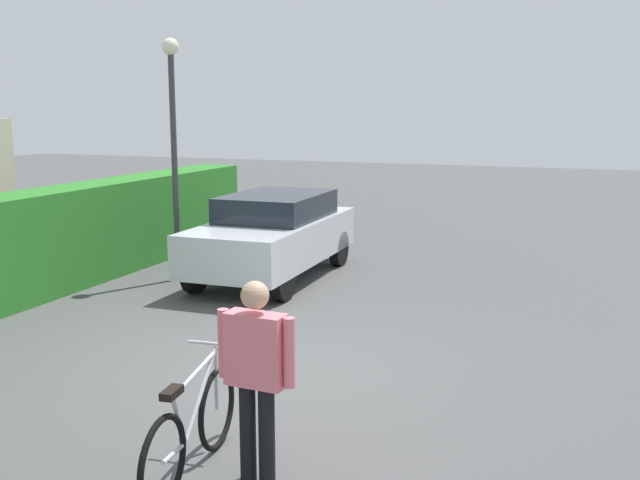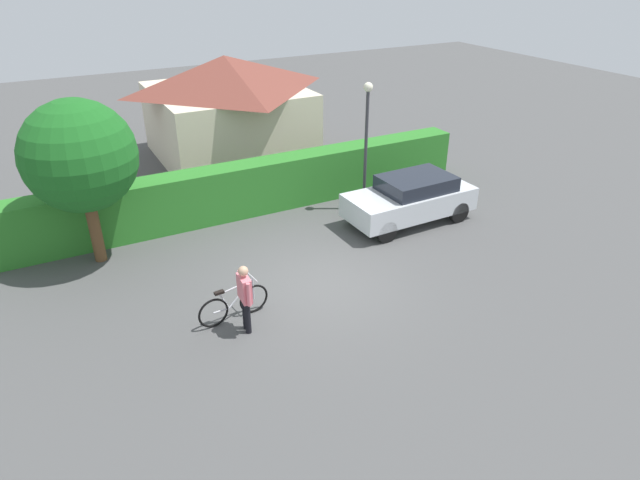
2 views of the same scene
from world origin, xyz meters
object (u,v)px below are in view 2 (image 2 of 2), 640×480
at_px(parked_car_near, 411,198).
at_px(person_rider, 245,294).
at_px(tree_kerbside, 80,157).
at_px(street_lamp, 367,130).
at_px(bicycle, 234,304).

height_order(parked_car_near, person_rider, person_rider).
xyz_separation_m(parked_car_near, tree_kerbside, (-8.78, 1.98, 2.15)).
bearing_deg(parked_car_near, person_rider, -156.31).
xyz_separation_m(parked_car_near, person_rider, (-6.42, -2.82, 0.18)).
distance_m(parked_car_near, street_lamp, 2.47).
bearing_deg(tree_kerbside, bicycle, -62.08).
bearing_deg(bicycle, person_rider, -79.84).
height_order(parked_car_near, bicycle, parked_car_near).
xyz_separation_m(person_rider, tree_kerbside, (-2.35, 4.79, 1.97)).
relative_size(parked_car_near, street_lamp, 0.99).
relative_size(bicycle, tree_kerbside, 0.39).
relative_size(parked_car_near, tree_kerbside, 0.92).
distance_m(parked_car_near, bicycle, 6.92).
relative_size(person_rider, tree_kerbside, 0.37).
relative_size(bicycle, person_rider, 1.05).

